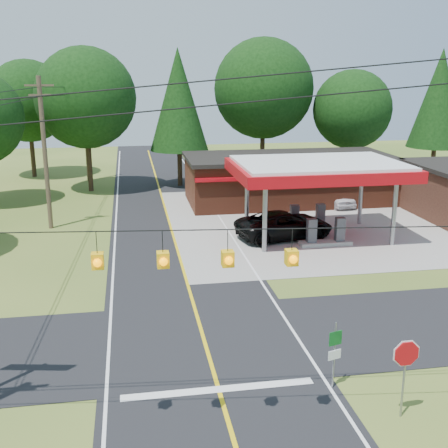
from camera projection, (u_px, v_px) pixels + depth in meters
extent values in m
plane|color=#476122|center=(204.00, 341.00, 22.18)|extent=(120.00, 120.00, 0.00)
cube|color=black|center=(204.00, 340.00, 22.17)|extent=(8.00, 120.00, 0.02)
cube|color=black|center=(204.00, 340.00, 22.17)|extent=(70.00, 7.00, 0.02)
cube|color=yellow|center=(204.00, 340.00, 22.17)|extent=(0.15, 110.00, 0.00)
cylinder|color=gray|center=(265.00, 218.00, 32.41)|extent=(0.28, 0.28, 4.20)
cylinder|color=gray|center=(247.00, 199.00, 37.16)|extent=(0.28, 0.28, 4.20)
cylinder|color=gray|center=(394.00, 212.00, 33.72)|extent=(0.28, 0.28, 4.20)
cylinder|color=gray|center=(361.00, 194.00, 38.47)|extent=(0.28, 0.28, 4.20)
cube|color=#B10911|center=(319.00, 170.00, 34.84)|extent=(10.60, 7.40, 0.70)
cube|color=white|center=(319.00, 163.00, 34.74)|extent=(10.00, 7.00, 0.25)
cube|color=#9E9B93|center=(325.00, 243.00, 34.25)|extent=(3.20, 0.90, 0.22)
cube|color=#3F3F44|center=(312.00, 231.00, 33.89)|extent=(0.55, 0.45, 1.50)
cube|color=#3F3F44|center=(340.00, 229.00, 34.18)|extent=(0.55, 0.45, 1.50)
cube|color=#9E9B93|center=(307.00, 227.00, 37.67)|extent=(3.20, 0.90, 0.22)
cube|color=#3F3F44|center=(294.00, 216.00, 37.31)|extent=(0.55, 0.45, 1.50)
cube|color=#3F3F44|center=(320.00, 215.00, 37.60)|extent=(0.55, 0.45, 1.50)
cube|color=brown|center=(288.00, 180.00, 45.20)|extent=(16.00, 7.00, 3.50)
cube|color=black|center=(289.00, 157.00, 44.70)|extent=(16.40, 7.40, 0.30)
cube|color=#B10911|center=(302.00, 177.00, 41.53)|extent=(16.00, 0.50, 0.25)
cylinder|color=#473828|center=(45.00, 155.00, 36.65)|extent=(0.30, 0.30, 10.00)
cube|color=#473828|center=(39.00, 85.00, 35.48)|extent=(1.80, 0.12, 0.12)
cube|color=#473828|center=(40.00, 95.00, 35.64)|extent=(1.40, 0.12, 0.12)
cylinder|color=#473828|center=(86.00, 131.00, 53.12)|extent=(0.30, 0.30, 9.50)
cube|color=#FDB80D|center=(98.00, 261.00, 14.72)|extent=(0.32, 0.32, 0.42)
cube|color=#FDB80D|center=(163.00, 260.00, 14.81)|extent=(0.32, 0.32, 0.42)
cube|color=#FDB80D|center=(228.00, 258.00, 14.90)|extent=(0.32, 0.32, 0.42)
cube|color=#FDB80D|center=(292.00, 257.00, 14.98)|extent=(0.32, 0.32, 0.42)
cylinder|color=#332316|center=(90.00, 165.00, 49.09)|extent=(0.44, 0.44, 4.68)
sphere|color=black|center=(85.00, 98.00, 47.57)|extent=(8.58, 8.58, 8.58)
cylinder|color=#332316|center=(180.00, 162.00, 51.39)|extent=(0.44, 0.44, 4.32)
cone|color=black|center=(178.00, 99.00, 49.89)|extent=(5.28, 5.28, 9.00)
cylinder|color=#332316|center=(262.00, 155.00, 53.55)|extent=(0.44, 0.44, 5.04)
sphere|color=black|center=(263.00, 88.00, 51.92)|extent=(9.24, 9.24, 9.24)
cylinder|color=#332316|center=(349.00, 161.00, 53.10)|extent=(0.44, 0.44, 3.96)
sphere|color=black|center=(352.00, 109.00, 51.81)|extent=(7.26, 7.26, 7.26)
cylinder|color=#332316|center=(433.00, 159.00, 53.40)|extent=(0.44, 0.44, 4.32)
cone|color=black|center=(439.00, 98.00, 51.91)|extent=(5.28, 5.28, 9.00)
cylinder|color=#332316|center=(33.00, 155.00, 55.76)|extent=(0.44, 0.44, 4.32)
sphere|color=black|center=(28.00, 101.00, 54.36)|extent=(7.92, 7.92, 7.92)
imported|color=black|center=(285.00, 225.00, 35.49)|extent=(7.27, 7.27, 1.72)
imported|color=white|center=(336.00, 196.00, 44.12)|extent=(4.64, 4.64, 1.46)
cylinder|color=gray|center=(404.00, 381.00, 17.01)|extent=(0.07, 0.07, 2.45)
cylinder|color=gray|center=(334.00, 355.00, 18.58)|extent=(0.06, 0.06, 2.40)
cube|color=#0C591E|center=(336.00, 338.00, 18.37)|extent=(0.48, 0.16, 0.49)
cube|color=white|center=(335.00, 355.00, 18.53)|extent=(0.48, 0.16, 0.33)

